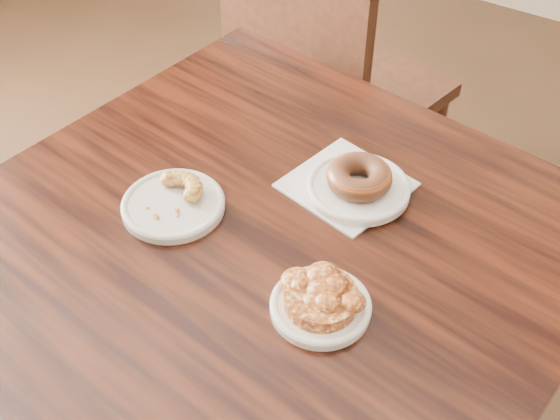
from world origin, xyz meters
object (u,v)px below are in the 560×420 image
Objects in this scene: chair_far at (343,90)px; cruller_fragment at (172,197)px; cafe_table at (264,376)px; apple_fritter at (321,296)px; glazed_donut at (359,177)px.

chair_far reaches higher than cruller_fragment.
cafe_table is 6.37× the size of apple_fritter.
cruller_fragment is at bearing 110.71° from chair_far.
glazed_donut is (0.37, -0.64, 0.34)m from chair_far.
cafe_table is 8.62× the size of glazed_donut.
glazed_donut is at bearing 73.76° from cafe_table.
apple_fritter is (0.07, -0.24, -0.01)m from glazed_donut.
glazed_donut is 1.08× the size of cruller_fragment.
cafe_table is 1.02× the size of chair_far.
chair_far reaches higher than glazed_donut.
apple_fritter is at bearing -8.93° from cruller_fragment.
glazed_donut is 0.30m from cruller_fragment.
glazed_donut is (0.08, 0.17, 0.41)m from cafe_table.
cafe_table is at bearing 6.67° from cruller_fragment.
glazed_donut is 0.25m from apple_fritter.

